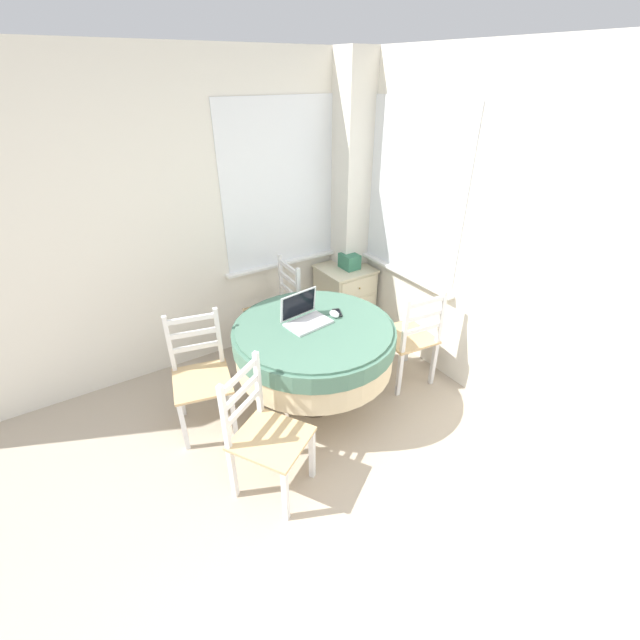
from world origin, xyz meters
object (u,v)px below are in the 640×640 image
storage_box (349,261)px  cell_phone (337,313)px  laptop (305,317)px  dining_chair_camera_near (265,435)px  dining_chair_left_flank (201,376)px  round_dining_table (314,343)px  computer_mouse (334,314)px  dining_chair_near_back_window (277,311)px  dining_chair_near_right_window (409,338)px  corner_cabinet (345,298)px

storage_box → cell_phone: bearing=-131.5°
laptop → cell_phone: (0.28, -0.02, -0.04)m
laptop → dining_chair_camera_near: size_ratio=0.39×
dining_chair_left_flank → laptop: bearing=-14.0°
round_dining_table → computer_mouse: (0.20, 0.03, 0.17)m
computer_mouse → dining_chair_near_back_window: 0.89m
computer_mouse → dining_chair_near_right_window: 0.74m
round_dining_table → storage_box: storage_box is taller
storage_box → dining_chair_left_flank: bearing=-161.9°
cell_phone → dining_chair_near_back_window: size_ratio=0.15×
computer_mouse → storage_box: (0.75, 0.82, -0.02)m
dining_chair_near_right_window → cell_phone: bearing=158.4°
dining_chair_camera_near → dining_chair_left_flank: size_ratio=1.00×
dining_chair_left_flank → cell_phone: bearing=-11.5°
round_dining_table → corner_cabinet: bearing=43.5°
round_dining_table → dining_chair_left_flank: 0.87m
round_dining_table → computer_mouse: bearing=8.2°
dining_chair_near_back_window → computer_mouse: bearing=-84.2°
round_dining_table → corner_cabinet: 1.29m
computer_mouse → dining_chair_near_right_window: bearing=-17.5°
corner_cabinet → storage_box: size_ratio=3.59×
storage_box → laptop: bearing=-141.8°
laptop → computer_mouse: 0.24m
dining_chair_near_right_window → storage_box: bearing=83.7°
cell_phone → dining_chair_near_right_window: size_ratio=0.15×
computer_mouse → dining_chair_near_back_window: dining_chair_near_back_window is taller
round_dining_table → dining_chair_left_flank: size_ratio=1.36×
cell_phone → storage_box: bearing=48.5°
round_dining_table → computer_mouse: size_ratio=12.75×
dining_chair_camera_near → storage_box: dining_chair_camera_near is taller
computer_mouse → corner_cabinet: bearing=49.6°
dining_chair_camera_near → dining_chair_near_back_window: bearing=59.4°
dining_chair_camera_near → cell_phone: bearing=31.3°
cell_phone → dining_chair_near_right_window: dining_chair_near_right_window is taller
round_dining_table → dining_chair_left_flank: (-0.81, 0.27, -0.16)m
dining_chair_left_flank → corner_cabinet: bearing=19.0°
cell_phone → dining_chair_camera_near: dining_chair_camera_near is taller
round_dining_table → storage_box: 1.28m
dining_chair_camera_near → dining_chair_near_right_window: bearing=12.4°
corner_cabinet → storage_box: 0.41m
corner_cabinet → laptop: bearing=-140.2°
computer_mouse → corner_cabinet: computer_mouse is taller
computer_mouse → cell_phone: 0.06m
round_dining_table → dining_chair_left_flank: dining_chair_left_flank is taller
round_dining_table → dining_chair_near_right_window: (0.84, -0.17, -0.16)m
dining_chair_near_right_window → corner_cabinet: dining_chair_near_right_window is taller
dining_chair_near_right_window → dining_chair_left_flank: bearing=164.8°
dining_chair_near_back_window → dining_chair_camera_near: 1.57m
dining_chair_left_flank → round_dining_table: bearing=-18.8°
dining_chair_near_right_window → dining_chair_camera_near: same height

